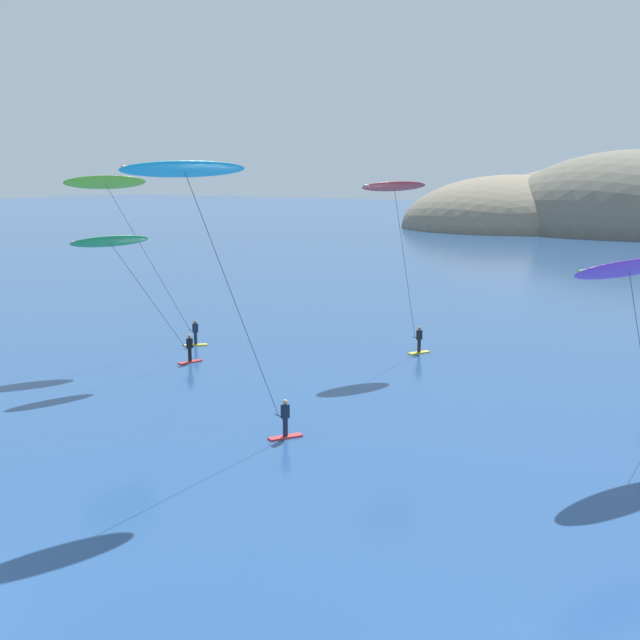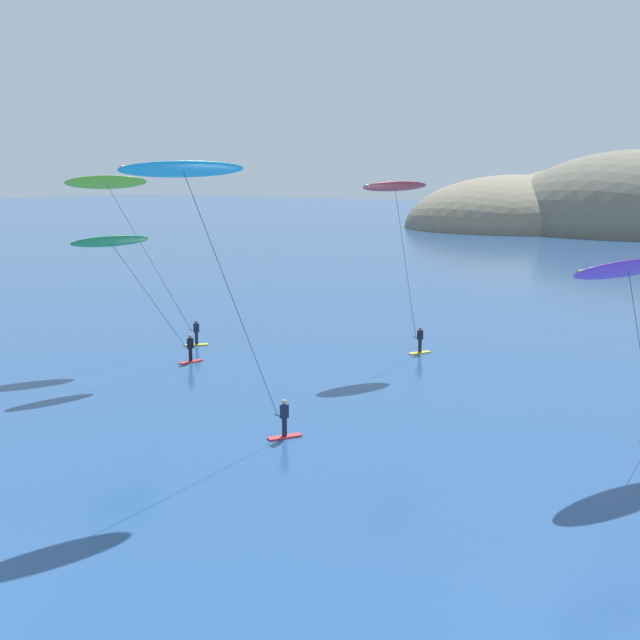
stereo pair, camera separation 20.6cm
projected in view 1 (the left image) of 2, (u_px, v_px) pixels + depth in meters
The scene contains 5 objects.
kitesurfer_red at pixel (397, 201), 47.82m from camera, with size 3.26×5.13×10.81m.
kitesurfer_purple at pixel (631, 278), 31.85m from camera, with size 3.89×6.44×8.03m.
kitesurfer_green at pixel (120, 254), 44.12m from camera, with size 2.86×7.75×7.94m.
kitesurfer_lime at pixel (113, 196), 48.78m from camera, with size 5.06×7.93×11.15m.
kitesurfer_cyan at pixel (194, 193), 30.03m from camera, with size 3.47×7.68×11.72m.
Camera 1 is at (18.96, -9.72, 11.19)m, focal length 45.00 mm.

